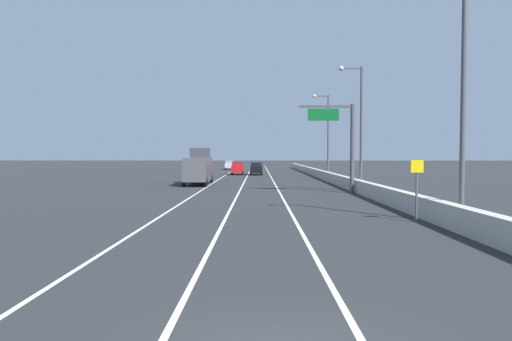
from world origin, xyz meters
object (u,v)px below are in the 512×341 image
at_px(car_silver_2, 230,165).
at_px(box_truck, 199,168).
at_px(lamp_post_right_third, 326,131).
at_px(lamp_post_right_second, 359,120).
at_px(overhead_sign_gantry, 344,137).
at_px(lamp_post_right_near, 458,90).
at_px(car_black_1, 256,169).
at_px(car_red_0, 237,168).
at_px(speed_advisory_sign, 417,186).

relative_size(car_silver_2, box_truck, 0.57).
height_order(lamp_post_right_third, box_truck, lamp_post_right_third).
bearing_deg(lamp_post_right_second, overhead_sign_gantry, -138.04).
bearing_deg(lamp_post_right_third, box_truck, -148.59).
height_order(lamp_post_right_near, lamp_post_right_third, same).
xyz_separation_m(car_black_1, car_silver_2, (-5.90, 25.37, -0.04)).
relative_size(car_red_0, box_truck, 0.54).
bearing_deg(car_red_0, lamp_post_right_near, -75.89).
xyz_separation_m(overhead_sign_gantry, lamp_post_right_near, (2.00, -16.65, 1.52)).
relative_size(car_red_0, car_black_1, 0.92).
xyz_separation_m(overhead_sign_gantry, lamp_post_right_third, (1.57, 19.48, 1.52)).
relative_size(lamp_post_right_near, lamp_post_right_second, 1.00).
relative_size(overhead_sign_gantry, lamp_post_right_second, 0.68).
relative_size(overhead_sign_gantry, lamp_post_right_third, 0.68).
distance_m(speed_advisory_sign, box_truck, 29.63).
xyz_separation_m(overhead_sign_gantry, car_silver_2, (-13.47, 57.89, -3.76)).
height_order(car_black_1, box_truck, box_truck).
height_order(lamp_post_right_near, lamp_post_right_second, same).
bearing_deg(speed_advisory_sign, lamp_post_right_near, -26.40).
distance_m(lamp_post_right_third, car_silver_2, 41.59).
bearing_deg(car_red_0, lamp_post_right_third, -48.89).
bearing_deg(lamp_post_right_second, car_black_1, 106.38).
xyz_separation_m(lamp_post_right_third, car_red_0, (-12.15, 13.92, -5.20)).
height_order(car_red_0, car_black_1, car_red_0).
height_order(speed_advisory_sign, car_red_0, speed_advisory_sign).
distance_m(car_black_1, car_silver_2, 26.05).
height_order(speed_advisory_sign, car_silver_2, speed_advisory_sign).
relative_size(overhead_sign_gantry, car_red_0, 1.79).
distance_m(lamp_post_right_near, car_red_0, 51.87).
bearing_deg(speed_advisory_sign, car_silver_2, 100.68).
distance_m(car_red_0, car_silver_2, 24.66).
xyz_separation_m(lamp_post_right_near, car_silver_2, (-15.47, 74.54, -5.28)).
bearing_deg(box_truck, lamp_post_right_near, -59.74).
bearing_deg(lamp_post_right_second, box_truck, 150.06).
bearing_deg(lamp_post_right_near, lamp_post_right_second, 91.36).
height_order(lamp_post_right_second, box_truck, lamp_post_right_second).
xyz_separation_m(speed_advisory_sign, car_silver_2, (-13.91, 73.77, -0.79)).
bearing_deg(lamp_post_right_near, lamp_post_right_third, 90.68).
bearing_deg(car_red_0, lamp_post_right_second, -69.20).
xyz_separation_m(overhead_sign_gantry, box_truck, (-13.65, 10.19, -2.91)).
height_order(speed_advisory_sign, lamp_post_right_third, lamp_post_right_third).
xyz_separation_m(overhead_sign_gantry, car_red_0, (-10.57, 33.40, -3.68)).
distance_m(lamp_post_right_near, box_truck, 31.38).
height_order(lamp_post_right_third, car_black_1, lamp_post_right_third).
bearing_deg(lamp_post_right_third, lamp_post_right_near, -89.32).
relative_size(lamp_post_right_near, lamp_post_right_third, 1.00).
xyz_separation_m(car_red_0, car_black_1, (3.01, -0.88, -0.04)).
bearing_deg(overhead_sign_gantry, lamp_post_right_near, -83.14).
xyz_separation_m(lamp_post_right_near, box_truck, (-15.65, 26.84, -4.43)).
distance_m(lamp_post_right_near, lamp_post_right_second, 18.07).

